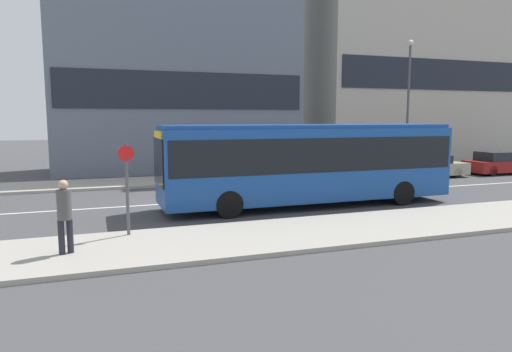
{
  "coord_description": "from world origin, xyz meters",
  "views": [
    {
      "loc": [
        -3.03,
        -18.14,
        3.43
      ],
      "look_at": [
        2.72,
        -1.87,
        1.22
      ],
      "focal_mm": 32.0,
      "sensor_mm": 36.0,
      "label": 1
    }
  ],
  "objects_px": {
    "city_bus": "(308,159)",
    "street_lamp": "(408,94)",
    "pedestrian_near_stop": "(64,212)",
    "bus_stop_sign": "(127,182)",
    "parked_car_1": "(498,163)",
    "parked_car_0": "(427,167)"
  },
  "relations": [
    {
      "from": "city_bus",
      "to": "street_lamp",
      "type": "xyz_separation_m",
      "value": [
        10.37,
        7.52,
        3.07
      ]
    },
    {
      "from": "city_bus",
      "to": "street_lamp",
      "type": "distance_m",
      "value": 13.17
    },
    {
      "from": "pedestrian_near_stop",
      "to": "bus_stop_sign",
      "type": "bearing_deg",
      "value": 27.02
    },
    {
      "from": "parked_car_1",
      "to": "pedestrian_near_stop",
      "type": "relative_size",
      "value": 2.22
    },
    {
      "from": "street_lamp",
      "to": "city_bus",
      "type": "bearing_deg",
      "value": -144.05
    },
    {
      "from": "pedestrian_near_stop",
      "to": "bus_stop_sign",
      "type": "height_order",
      "value": "bus_stop_sign"
    },
    {
      "from": "parked_car_0",
      "to": "parked_car_1",
      "type": "height_order",
      "value": "parked_car_1"
    },
    {
      "from": "parked_car_1",
      "to": "city_bus",
      "type": "bearing_deg",
      "value": -160.86
    },
    {
      "from": "city_bus",
      "to": "parked_car_1",
      "type": "bearing_deg",
      "value": 16.71
    },
    {
      "from": "city_bus",
      "to": "parked_car_0",
      "type": "distance_m",
      "value": 11.74
    },
    {
      "from": "bus_stop_sign",
      "to": "street_lamp",
      "type": "relative_size",
      "value": 0.33
    },
    {
      "from": "parked_car_0",
      "to": "street_lamp",
      "type": "xyz_separation_m",
      "value": [
        0.07,
        2.02,
        4.28
      ]
    },
    {
      "from": "city_bus",
      "to": "parked_car_1",
      "type": "xyz_separation_m",
      "value": [
        15.53,
        5.39,
        -1.18
      ]
    },
    {
      "from": "parked_car_0",
      "to": "bus_stop_sign",
      "type": "height_order",
      "value": "bus_stop_sign"
    },
    {
      "from": "city_bus",
      "to": "parked_car_0",
      "type": "relative_size",
      "value": 2.46
    },
    {
      "from": "pedestrian_near_stop",
      "to": "parked_car_1",
      "type": "bearing_deg",
      "value": 8.07
    },
    {
      "from": "parked_car_1",
      "to": "street_lamp",
      "type": "distance_m",
      "value": 7.02
    },
    {
      "from": "pedestrian_near_stop",
      "to": "street_lamp",
      "type": "distance_m",
      "value": 22.59
    },
    {
      "from": "pedestrian_near_stop",
      "to": "street_lamp",
      "type": "height_order",
      "value": "street_lamp"
    },
    {
      "from": "street_lamp",
      "to": "bus_stop_sign",
      "type": "bearing_deg",
      "value": -149.17
    },
    {
      "from": "bus_stop_sign",
      "to": "parked_car_1",
      "type": "bearing_deg",
      "value": 20.09
    },
    {
      "from": "parked_car_1",
      "to": "parked_car_0",
      "type": "bearing_deg",
      "value": 178.76
    }
  ]
}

